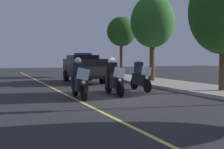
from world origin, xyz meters
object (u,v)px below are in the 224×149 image
object	(u,v)px
police_motorcycle_trailing	(140,77)
police_motorcycle_lead_left	(79,82)
tree_behind_suv	(121,32)
police_motorcycle_lead_right	(114,80)
police_suv	(83,67)
tree_mid_block	(224,11)
tree_far_back	(152,22)

from	to	relation	value
police_motorcycle_trailing	police_motorcycle_lead_left	bearing A→B (deg)	-70.27
police_motorcycle_lead_left	tree_behind_suv	size ratio (longest dim) A/B	0.40
police_motorcycle_lead_right	police_suv	xyz separation A→B (m)	(-6.88, 0.70, 0.37)
police_suv	tree_mid_block	world-z (taller)	tree_mid_block
police_motorcycle_trailing	tree_behind_suv	xyz separation A→B (m)	(-10.84, 4.01, 3.41)
police_motorcycle_lead_right	tree_behind_suv	size ratio (longest dim) A/B	0.40
police_motorcycle_lead_left	tree_far_back	world-z (taller)	tree_far_back
police_motorcycle_lead_left	tree_mid_block	distance (m)	7.85
police_motorcycle_lead_right	tree_far_back	xyz separation A→B (m)	(-5.51, 5.41, 3.55)
police_motorcycle_lead_left	police_suv	bearing A→B (deg)	161.29
tree_behind_suv	police_motorcycle_lead_left	bearing A→B (deg)	-32.26
police_motorcycle_lead_right	tree_far_back	size ratio (longest dim) A/B	0.36
police_motorcycle_lead_right	tree_mid_block	xyz separation A→B (m)	(1.22, 5.31, 3.27)
police_motorcycle_lead_left	police_motorcycle_trailing	size ratio (longest dim) A/B	1.00
tree_mid_block	tree_behind_suv	world-z (taller)	tree_mid_block
tree_mid_block	tree_far_back	xyz separation A→B (m)	(-6.73, 0.10, 0.28)
police_motorcycle_trailing	police_suv	distance (m)	6.13
police_motorcycle_lead_left	tree_mid_block	size ratio (longest dim) A/B	0.36
police_motorcycle_lead_left	police_motorcycle_lead_right	xyz separation A→B (m)	(-0.43, 1.78, 0.00)
tree_far_back	tree_mid_block	bearing A→B (deg)	-0.85
police_motorcycle_trailing	tree_behind_suv	distance (m)	12.05
tree_behind_suv	police_motorcycle_trailing	bearing A→B (deg)	-20.31
tree_far_back	tree_behind_suv	bearing A→B (deg)	175.58
police_suv	tree_behind_suv	world-z (taller)	tree_behind_suv
police_motorcycle_trailing	tree_behind_suv	world-z (taller)	tree_behind_suv
police_motorcycle_trailing	tree_behind_suv	bearing A→B (deg)	159.69
police_motorcycle_lead_right	police_suv	size ratio (longest dim) A/B	0.43
police_suv	tree_behind_suv	bearing A→B (deg)	132.97
police_motorcycle_lead_right	police_motorcycle_trailing	xyz separation A→B (m)	(-0.88, 1.88, 0.00)
police_suv	police_motorcycle_lead_left	bearing A→B (deg)	-18.71
police_motorcycle_lead_left	police_motorcycle_trailing	world-z (taller)	same
tree_far_back	tree_behind_suv	world-z (taller)	tree_far_back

